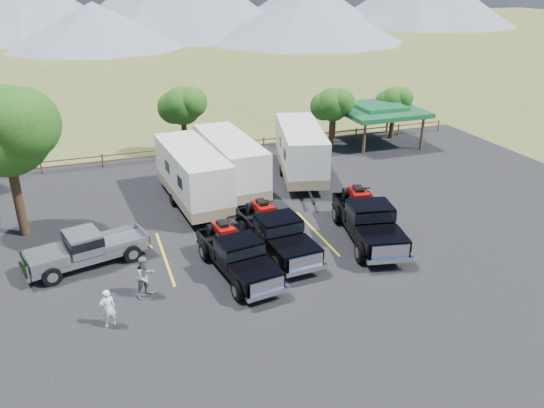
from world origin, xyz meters
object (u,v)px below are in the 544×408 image
object	(u,v)px
rig_right	(368,219)
trailer_right	(300,151)
pavilion	(378,110)
trailer_center	(230,163)
rig_left	(237,254)
person_a	(108,308)
trailer_left	(193,176)
person_b	(145,277)
pickup_silver	(87,248)
rig_center	(276,231)
tree_big_nw	(3,131)

from	to	relation	value
rig_right	trailer_right	size ratio (longest dim) A/B	0.72
rig_right	trailer_right	world-z (taller)	trailer_right
pavilion	trailer_center	bearing A→B (deg)	-157.71
rig_left	trailer_center	size ratio (longest dim) A/B	0.64
person_a	rig_left	bearing A→B (deg)	-172.41
trailer_center	rig_right	bearing A→B (deg)	-64.79
rig_left	trailer_left	size ratio (longest dim) A/B	0.63
pavilion	trailer_left	size ratio (longest dim) A/B	0.63
trailer_center	person_b	world-z (taller)	trailer_center
rig_left	pickup_silver	size ratio (longest dim) A/B	1.03
rig_right	person_a	distance (m)	13.41
rig_right	pavilion	bearing A→B (deg)	70.12
trailer_left	person_a	xyz separation A→B (m)	(-5.57, -10.60, -0.97)
rig_center	trailer_right	bearing A→B (deg)	56.64
tree_big_nw	rig_right	distance (m)	18.46
rig_left	trailer_left	world-z (taller)	trailer_left
pavilion	person_a	bearing A→B (deg)	-141.01
rig_left	person_b	bearing A→B (deg)	179.33
rig_center	pickup_silver	xyz separation A→B (m)	(-8.74, 1.61, -0.13)
rig_left	trailer_center	bearing A→B (deg)	68.01
rig_center	pickup_silver	bearing A→B (deg)	165.14
rig_left	person_a	size ratio (longest dim) A/B	3.80
trailer_left	trailer_center	size ratio (longest dim) A/B	1.02
pavilion	rig_right	xyz separation A→B (m)	(-8.85, -14.47, -1.65)
rig_center	person_a	xyz separation A→B (m)	(-8.17, -3.60, -0.21)
pavilion	pickup_silver	size ratio (longest dim) A/B	1.04
rig_left	tree_big_nw	bearing A→B (deg)	133.42
pavilion	rig_left	xyz separation A→B (m)	(-16.07, -15.50, -1.79)
rig_left	trailer_right	bearing A→B (deg)	46.68
tree_big_nw	rig_center	distance (m)	14.10
tree_big_nw	pavilion	size ratio (longest dim) A/B	1.26
rig_center	rig_left	bearing A→B (deg)	-153.87
person_a	person_b	size ratio (longest dim) A/B	0.87
pavilion	trailer_center	xyz separation A→B (m)	(-13.62, -5.58, -0.99)
rig_right	person_b	world-z (taller)	rig_right
rig_center	trailer_center	bearing A→B (deg)	85.12
pickup_silver	person_b	distance (m)	4.18
trailer_center	person_a	bearing A→B (deg)	-127.24
rig_center	rig_right	size ratio (longest dim) A/B	0.91
rig_left	trailer_right	size ratio (longest dim) A/B	0.63
tree_big_nw	rig_left	size ratio (longest dim) A/B	1.28
trailer_right	person_a	world-z (taller)	trailer_right
tree_big_nw	pickup_silver	bearing A→B (deg)	-55.32
tree_big_nw	person_b	size ratio (longest dim) A/B	4.25
trailer_left	trailer_right	xyz separation A→B (m)	(7.66, 2.12, 0.01)
person_a	trailer_center	bearing A→B (deg)	-137.37
rig_left	rig_center	distance (m)	2.77
rig_center	person_a	bearing A→B (deg)	-160.65
pickup_silver	person_b	world-z (taller)	person_b
pavilion	trailer_center	distance (m)	14.75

